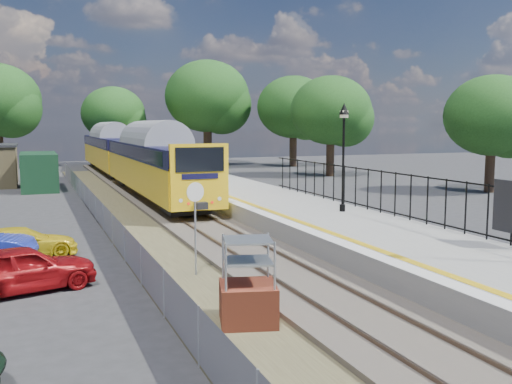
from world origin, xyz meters
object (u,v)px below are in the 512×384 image
victorian_lamp_north (344,131)px  brick_plinth (248,284)px  speed_sign (195,213)px  car_yellow (23,243)px  car_red (23,269)px  train (127,154)px

victorian_lamp_north → brick_plinth: size_ratio=2.25×
brick_plinth → speed_sign: (0.02, 4.49, 0.99)m
victorian_lamp_north → car_yellow: victorian_lamp_north is taller
car_red → brick_plinth: bearing=-149.8°
train → car_yellow: train is taller
train → brick_plinth: size_ratio=19.97×
brick_plinth → car_red: bearing=135.7°
victorian_lamp_north → train: bearing=102.5°
car_red → train: bearing=-30.0°
train → speed_sign: 28.78m
train → brick_plinth: bearing=-94.4°
car_yellow → speed_sign: bearing=-141.2°
speed_sign → brick_plinth: bearing=-105.2°
speed_sign → car_red: (-4.84, 0.22, -1.31)m
victorian_lamp_north → train: size_ratio=0.11×
speed_sign → car_red: 5.02m
speed_sign → car_yellow: (-4.90, 4.64, -1.44)m
victorian_lamp_north → brick_plinth: bearing=-130.4°
brick_plinth → train: bearing=85.6°
car_red → car_yellow: 4.43m
speed_sign → train: bearing=70.1°
victorian_lamp_north → speed_sign: (-7.80, -4.72, -2.33)m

